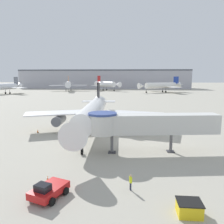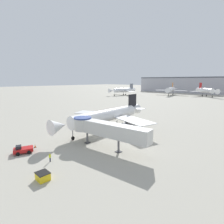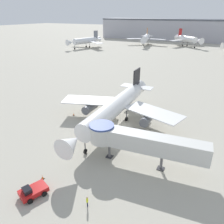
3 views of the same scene
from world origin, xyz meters
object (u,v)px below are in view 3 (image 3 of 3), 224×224
(ground_crew_marshaller, at_px, (87,201))
(background_jet_orange_tail, at_px, (146,38))
(jet_bridge, at_px, (137,141))
(main_airplane, at_px, (116,107))
(background_jet_red_tail, at_px, (187,39))
(traffic_cone_near_nose, at_px, (42,177))
(traffic_cone_starboard_wing, at_px, (165,134))
(background_jet_gray_tail, at_px, (86,41))
(pushback_tug_red, at_px, (33,191))
(traffic_cone_port_wing, at_px, (74,114))

(ground_crew_marshaller, height_order, background_jet_orange_tail, background_jet_orange_tail)
(jet_bridge, bearing_deg, ground_crew_marshaller, -107.45)
(main_airplane, height_order, background_jet_red_tail, background_jet_red_tail)
(ground_crew_marshaller, distance_m, background_jet_red_tail, 158.51)
(traffic_cone_near_nose, relative_size, background_jet_orange_tail, 0.02)
(jet_bridge, distance_m, background_jet_red_tail, 147.58)
(jet_bridge, height_order, ground_crew_marshaller, jet_bridge)
(main_airplane, bearing_deg, traffic_cone_starboard_wing, -1.92)
(main_airplane, xyz_separation_m, background_jet_orange_tail, (-39.22, 127.00, 1.12))
(traffic_cone_starboard_wing, bearing_deg, background_jet_red_tail, 98.91)
(background_jet_gray_tail, bearing_deg, main_airplane, -38.07)
(background_jet_orange_tail, xyz_separation_m, background_jet_red_tail, (29.17, 8.22, 0.02))
(background_jet_red_tail, bearing_deg, jet_bridge, -130.87)
(pushback_tug_red, height_order, ground_crew_marshaller, pushback_tug_red)
(background_jet_red_tail, bearing_deg, traffic_cone_starboard_wing, -129.53)
(jet_bridge, distance_m, traffic_cone_near_nose, 15.41)
(traffic_cone_starboard_wing, bearing_deg, traffic_cone_port_wing, -177.71)
(traffic_cone_near_nose, height_order, background_jet_gray_tail, background_jet_gray_tail)
(main_airplane, bearing_deg, jet_bridge, -51.61)
(ground_crew_marshaller, xyz_separation_m, background_jet_red_tail, (-17.30, 157.51, 4.31))
(background_jet_orange_tail, bearing_deg, background_jet_gray_tail, -150.00)
(pushback_tug_red, relative_size, ground_crew_marshaller, 2.53)
(jet_bridge, height_order, traffic_cone_starboard_wing, jet_bridge)
(main_airplane, bearing_deg, traffic_cone_near_nose, -96.06)
(pushback_tug_red, xyz_separation_m, traffic_cone_port_wing, (-10.70, 23.25, -0.42))
(ground_crew_marshaller, bearing_deg, traffic_cone_near_nose, -120.27)
(traffic_cone_near_nose, distance_m, background_jet_red_tail, 156.72)
(traffic_cone_starboard_wing, xyz_separation_m, ground_crew_marshaller, (-3.90, -22.28, 0.62))
(main_airplane, relative_size, background_jet_orange_tail, 1.16)
(pushback_tug_red, bearing_deg, background_jet_red_tail, 114.39)
(traffic_cone_starboard_wing, xyz_separation_m, background_jet_orange_tail, (-50.37, 127.00, 4.91))
(main_airplane, height_order, background_jet_orange_tail, background_jet_orange_tail)
(main_airplane, xyz_separation_m, traffic_cone_starboard_wing, (11.15, 0.00, -3.79))
(traffic_cone_near_nose, distance_m, background_jet_orange_tail, 152.98)
(traffic_cone_starboard_wing, relative_size, traffic_cone_port_wing, 1.01)
(traffic_cone_port_wing, distance_m, background_jet_gray_tail, 113.54)
(main_airplane, distance_m, traffic_cone_port_wing, 11.72)
(pushback_tug_red, distance_m, traffic_cone_starboard_wing, 26.74)
(ground_crew_marshaller, distance_m, background_jet_orange_tail, 156.41)
(background_jet_orange_tail, bearing_deg, pushback_tug_red, -90.01)
(jet_bridge, xyz_separation_m, traffic_cone_starboard_wing, (1.76, 11.07, -4.01))
(ground_crew_marshaller, bearing_deg, background_jet_orange_tail, 174.12)
(traffic_cone_port_wing, xyz_separation_m, background_jet_gray_tail, (-61.14, 95.57, 4.52))
(traffic_cone_near_nose, distance_m, ground_crew_marshaller, 8.87)
(main_airplane, xyz_separation_m, pushback_tug_red, (-0.35, -24.14, -3.38))
(main_airplane, relative_size, background_jet_gray_tail, 1.13)
(jet_bridge, height_order, background_jet_red_tail, background_jet_red_tail)
(main_airplane, xyz_separation_m, traffic_cone_near_nose, (-1.53, -21.19, -3.76))
(traffic_cone_near_nose, relative_size, background_jet_gray_tail, 0.02)
(jet_bridge, height_order, background_jet_gray_tail, background_jet_gray_tail)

